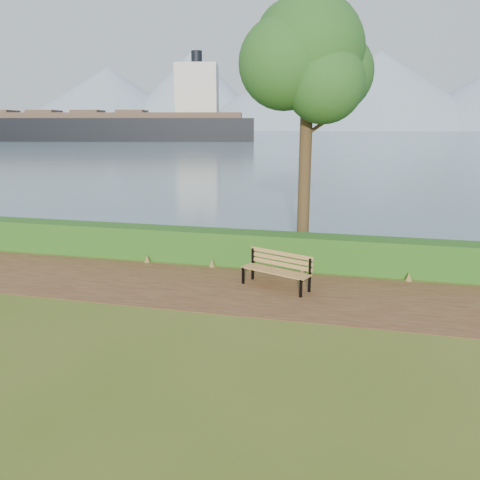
# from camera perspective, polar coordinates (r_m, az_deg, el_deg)

# --- Properties ---
(ground) EXTENTS (140.00, 140.00, 0.00)m
(ground) POSITION_cam_1_polar(r_m,az_deg,el_deg) (11.93, -1.18, -6.49)
(ground) COLOR #4A5C1A
(ground) RESTS_ON ground
(path) EXTENTS (40.00, 3.40, 0.01)m
(path) POSITION_cam_1_polar(r_m,az_deg,el_deg) (12.21, -0.83, -6.00)
(path) COLOR #522C1C
(path) RESTS_ON ground
(hedge) EXTENTS (32.00, 0.85, 1.00)m
(hedge) POSITION_cam_1_polar(r_m,az_deg,el_deg) (14.20, 1.45, -1.04)
(hedge) COLOR #194D16
(hedge) RESTS_ON ground
(water) EXTENTS (700.00, 510.00, 0.00)m
(water) POSITION_cam_1_polar(r_m,az_deg,el_deg) (270.87, 13.17, 12.65)
(water) COLOR slate
(water) RESTS_ON ground
(mountains) EXTENTS (585.00, 190.00, 70.00)m
(mountains) POSITION_cam_1_polar(r_m,az_deg,el_deg) (417.71, 12.31, 16.81)
(mountains) COLOR #8397AF
(mountains) RESTS_ON ground
(bench) EXTENTS (1.93, 1.20, 0.93)m
(bench) POSITION_cam_1_polar(r_m,az_deg,el_deg) (12.24, 4.60, -3.35)
(bench) COLOR black
(bench) RESTS_ON ground
(tree) EXTENTS (3.85, 3.61, 8.12)m
(tree) POSITION_cam_1_polar(r_m,az_deg,el_deg) (14.69, 8.33, 21.11)
(tree) COLOR #322314
(tree) RESTS_ON ground
(cargo_ship) EXTENTS (81.11, 29.19, 24.36)m
(cargo_ship) POSITION_cam_1_polar(r_m,az_deg,el_deg) (129.47, -15.49, 13.16)
(cargo_ship) COLOR black
(cargo_ship) RESTS_ON ground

